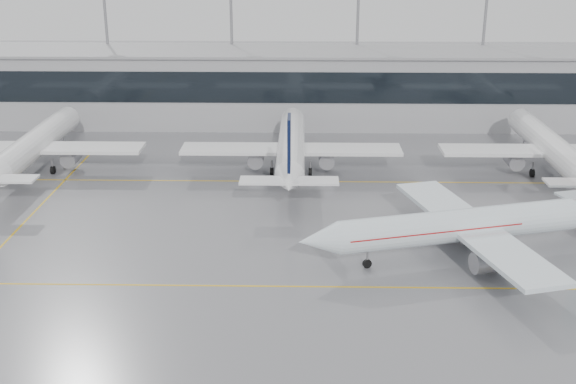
{
  "coord_description": "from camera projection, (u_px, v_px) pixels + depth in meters",
  "views": [
    {
      "loc": [
        1.43,
        -59.99,
        30.98
      ],
      "look_at": [
        0.0,
        12.0,
        5.0
      ],
      "focal_mm": 45.0,
      "sensor_mm": 36.0,
      "label": 1
    }
  ],
  "objects": [
    {
      "name": "terminal_glass",
      "position": [
        293.0,
        88.0,
        115.62
      ],
      "size": [
        180.0,
        0.2,
        5.0
      ],
      "primitive_type": "cube",
      "color": "black",
      "rests_on": "ground"
    },
    {
      "name": "terminal",
      "position": [
        294.0,
        87.0,
        123.23
      ],
      "size": [
        180.0,
        15.0,
        12.0
      ],
      "primitive_type": "cube",
      "color": "#9C9C9F",
      "rests_on": "ground"
    },
    {
      "name": "taxi_line_main",
      "position": [
        285.0,
        286.0,
        66.96
      ],
      "size": [
        120.0,
        0.25,
        0.01
      ],
      "primitive_type": "cube",
      "color": "gold",
      "rests_on": "ground"
    },
    {
      "name": "air_canada_jet",
      "position": [
        471.0,
        225.0,
        72.08
      ],
      "size": [
        34.41,
        27.65,
        10.8
      ],
      "rotation": [
        0.0,
        0.0,
        3.42
      ],
      "color": "white",
      "rests_on": "ground"
    },
    {
      "name": "taxi_line_cross",
      "position": [
        24.0,
        223.0,
        81.63
      ],
      "size": [
        0.25,
        60.0,
        0.01
      ],
      "primitive_type": "cube",
      "color": "gold",
      "rests_on": "ground"
    },
    {
      "name": "taxi_line_north",
      "position": [
        291.0,
        181.0,
        95.17
      ],
      "size": [
        120.0,
        0.25,
        0.01
      ],
      "primitive_type": "cube",
      "color": "gold",
      "rests_on": "ground"
    },
    {
      "name": "parked_jet_b",
      "position": [
        34.0,
        145.0,
        98.04
      ],
      "size": [
        29.64,
        36.96,
        11.72
      ],
      "rotation": [
        0.0,
        0.0,
        1.57
      ],
      "color": "white",
      "rests_on": "ground"
    },
    {
      "name": "parked_jet_d",
      "position": [
        552.0,
        148.0,
        96.73
      ],
      "size": [
        29.64,
        36.96,
        11.72
      ],
      "rotation": [
        0.0,
        0.0,
        1.57
      ],
      "color": "white",
      "rests_on": "ground"
    },
    {
      "name": "parked_jet_c",
      "position": [
        291.0,
        147.0,
        97.38
      ],
      "size": [
        29.64,
        36.96,
        11.72
      ],
      "rotation": [
        0.0,
        0.0,
        1.57
      ],
      "color": "white",
      "rests_on": "ground"
    },
    {
      "name": "ground",
      "position": [
        285.0,
        286.0,
        66.96
      ],
      "size": [
        320.0,
        320.0,
        0.0
      ],
      "primitive_type": "plane",
      "color": "slate",
      "rests_on": "ground"
    },
    {
      "name": "light_masts",
      "position": [
        294.0,
        39.0,
        126.38
      ],
      "size": [
        156.4,
        1.0,
        22.6
      ],
      "color": "gray",
      "rests_on": "ground"
    },
    {
      "name": "terminal_roof",
      "position": [
        294.0,
        51.0,
        121.13
      ],
      "size": [
        182.0,
        16.0,
        0.4
      ],
      "primitive_type": "cube",
      "color": "gray",
      "rests_on": "ground"
    }
  ]
}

